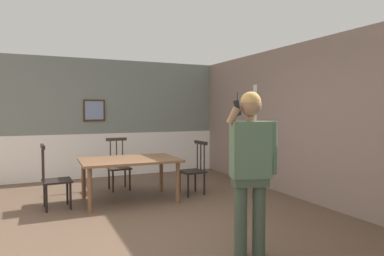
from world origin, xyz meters
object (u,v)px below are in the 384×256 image
object	(u,v)px
chair_at_table_head	(119,166)
person_figure	(251,161)
dining_table	(130,163)
chair_by_doorway	(54,179)
chair_near_window	(194,169)

from	to	relation	value
chair_at_table_head	person_figure	world-z (taller)	person_figure
dining_table	chair_at_table_head	world-z (taller)	chair_at_table_head
chair_at_table_head	person_figure	bearing A→B (deg)	96.94
chair_by_doorway	chair_at_table_head	world-z (taller)	chair_by_doorway
dining_table	chair_by_doorway	bearing A→B (deg)	179.03
chair_at_table_head	chair_near_window	bearing A→B (deg)	138.88
chair_by_doorway	person_figure	distance (m)	3.37
chair_near_window	chair_at_table_head	world-z (taller)	chair_at_table_head
dining_table	chair_near_window	distance (m)	1.22
dining_table	chair_by_doorway	world-z (taller)	chair_by_doorway
chair_near_window	person_figure	bearing A→B (deg)	163.23
chair_near_window	chair_at_table_head	bearing A→B (deg)	46.59
dining_table	chair_near_window	world-z (taller)	chair_near_window
dining_table	person_figure	xyz separation A→B (m)	(0.62, -2.75, 0.37)
chair_by_doorway	chair_at_table_head	bearing A→B (deg)	123.79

